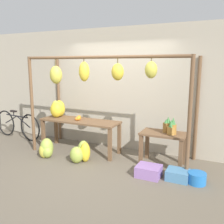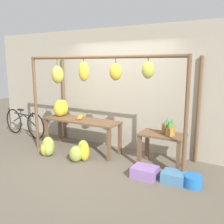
{
  "view_description": "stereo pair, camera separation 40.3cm",
  "coord_description": "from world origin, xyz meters",
  "views": [
    {
      "loc": [
        2.31,
        -3.95,
        1.99
      ],
      "look_at": [
        0.1,
        0.7,
        0.99
      ],
      "focal_mm": 40.0,
      "sensor_mm": 36.0,
      "label": 1
    },
    {
      "loc": [
        2.66,
        -3.76,
        1.99
      ],
      "look_at": [
        0.1,
        0.7,
        0.99
      ],
      "focal_mm": 40.0,
      "sensor_mm": 36.0,
      "label": 2
    }
  ],
  "objects": [
    {
      "name": "parked_bicycle",
      "position": [
        -2.8,
        0.84,
        0.37
      ],
      "size": [
        1.7,
        0.22,
        0.75
      ],
      "color": "black",
      "rests_on": "ground_plane"
    },
    {
      "name": "banana_pile_on_table",
      "position": [
        -1.37,
        0.75,
        0.92
      ],
      "size": [
        0.39,
        0.45,
        0.4
      ],
      "color": "gold",
      "rests_on": "display_table_main"
    },
    {
      "name": "fruit_crate_purple",
      "position": [
        1.6,
        0.19,
        0.09
      ],
      "size": [
        0.38,
        0.32,
        0.18
      ],
      "color": "#4C84B2",
      "rests_on": "ground_plane"
    },
    {
      "name": "ground_plane",
      "position": [
        0.0,
        0.0,
        0.0
      ],
      "size": [
        20.0,
        20.0,
        0.0
      ],
      "primitive_type": "plane",
      "color": "#665B4C"
    },
    {
      "name": "banana_pile_ground_right",
      "position": [
        -0.35,
        0.18,
        0.19
      ],
      "size": [
        0.41,
        0.54,
        0.42
      ],
      "color": "yellow",
      "rests_on": "ground_plane"
    },
    {
      "name": "stall_awning",
      "position": [
        -0.08,
        0.47,
        1.59
      ],
      "size": [
        3.53,
        1.13,
        2.14
      ],
      "color": "brown",
      "rests_on": "ground_plane"
    },
    {
      "name": "pineapple_cluster",
      "position": [
        1.31,
        0.74,
        0.79
      ],
      "size": [
        0.28,
        0.26,
        0.33
      ],
      "color": "#B27F38",
      "rests_on": "display_table_side"
    },
    {
      "name": "banana_pile_ground_left",
      "position": [
        -1.15,
        0.04,
        0.18
      ],
      "size": [
        0.38,
        0.38,
        0.42
      ],
      "color": "#9EB247",
      "rests_on": "ground_plane"
    },
    {
      "name": "display_table_main",
      "position": [
        -0.71,
        0.7,
        0.63
      ],
      "size": [
        1.84,
        0.58,
        0.74
      ],
      "color": "brown",
      "rests_on": "ground_plane"
    },
    {
      "name": "display_table_side",
      "position": [
        1.19,
        0.73,
        0.51
      ],
      "size": [
        0.87,
        0.51,
        0.66
      ],
      "color": "brown",
      "rests_on": "ground_plane"
    },
    {
      "name": "shop_wall_back",
      "position": [
        0.0,
        1.37,
        1.4
      ],
      "size": [
        8.0,
        0.08,
        2.8
      ],
      "color": "#B2A893",
      "rests_on": "ground_plane"
    },
    {
      "name": "orange_pile",
      "position": [
        -0.73,
        0.67,
        0.78
      ],
      "size": [
        0.14,
        0.21,
        0.1
      ],
      "color": "orange",
      "rests_on": "display_table_main"
    },
    {
      "name": "blue_bucket",
      "position": [
        1.92,
        0.19,
        0.09
      ],
      "size": [
        0.31,
        0.31,
        0.19
      ],
      "color": "blue",
      "rests_on": "ground_plane"
    },
    {
      "name": "fruit_crate_white",
      "position": [
        1.11,
        0.1,
        0.1
      ],
      "size": [
        0.43,
        0.35,
        0.2
      ],
      "color": "#9970B7",
      "rests_on": "ground_plane"
    }
  ]
}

